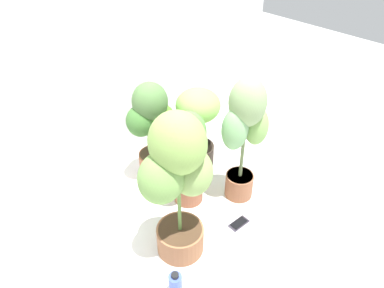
% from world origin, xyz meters
% --- Properties ---
extents(ground_plane, '(8.00, 8.00, 0.00)m').
position_xyz_m(ground_plane, '(0.00, 0.00, 0.00)').
color(ground_plane, silver).
rests_on(ground_plane, ground).
extents(mylar_back_wall, '(3.20, 0.01, 2.00)m').
position_xyz_m(mylar_back_wall, '(0.00, 0.86, 1.00)').
color(mylar_back_wall, silver).
rests_on(mylar_back_wall, ground).
extents(potted_plant_back_right, '(0.38, 0.35, 0.64)m').
position_xyz_m(potted_plant_back_right, '(0.33, 0.39, 0.39)').
color(potted_plant_back_right, black).
rests_on(potted_plant_back_right, ground).
extents(potted_plant_back_center, '(0.40, 0.30, 0.76)m').
position_xyz_m(potted_plant_back_center, '(0.01, 0.49, 0.44)').
color(potted_plant_back_center, brown).
rests_on(potted_plant_back_center, ground).
extents(potted_plant_center, '(0.34, 0.30, 0.70)m').
position_xyz_m(potted_plant_center, '(0.01, 0.14, 0.41)').
color(potted_plant_center, brown).
rests_on(potted_plant_center, ground).
extents(potted_plant_front_right, '(0.36, 0.31, 0.91)m').
position_xyz_m(potted_plant_front_right, '(0.32, -0.08, 0.55)').
color(potted_plant_front_right, brown).
rests_on(potted_plant_front_right, ground).
extents(potted_plant_front_left, '(0.41, 0.38, 0.96)m').
position_xyz_m(potted_plant_front_left, '(-0.30, -0.15, 0.56)').
color(potted_plant_front_left, brown).
rests_on(potted_plant_front_left, ground).
extents(cell_phone, '(0.15, 0.07, 0.01)m').
position_xyz_m(cell_phone, '(0.12, -0.26, 0.00)').
color(cell_phone, '#342E3A').
rests_on(cell_phone, ground).
extents(nutrient_bottle, '(0.07, 0.07, 0.19)m').
position_xyz_m(nutrient_bottle, '(-0.51, -0.37, 0.09)').
color(nutrient_bottle, '#4158B5').
rests_on(nutrient_bottle, ground).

